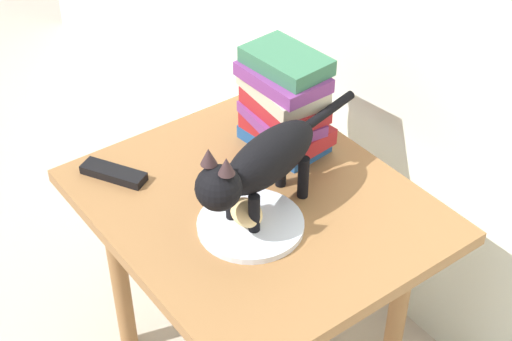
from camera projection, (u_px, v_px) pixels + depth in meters
name	position (u px, v px, depth m)	size (l,w,h in m)	color
side_table	(256.00, 226.00, 1.67)	(0.72, 0.63, 0.53)	olive
plate	(251.00, 224.00, 1.55)	(0.22, 0.22, 0.01)	silver
bread_roll	(246.00, 212.00, 1.53)	(0.08, 0.06, 0.05)	#E0BC7A
cat	(260.00, 164.00, 1.51)	(0.15, 0.47, 0.23)	black
book_stack	(284.00, 103.00, 1.71)	(0.22, 0.16, 0.24)	#1E4C8C
tv_remote	(114.00, 173.00, 1.68)	(0.15, 0.04, 0.02)	black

